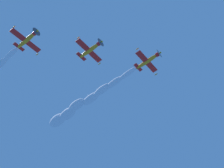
% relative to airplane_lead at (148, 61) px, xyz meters
% --- Properties ---
extents(airplane_lead, '(8.62, 8.17, 3.03)m').
position_rel_airplane_lead_xyz_m(airplane_lead, '(0.00, 0.00, 0.00)').
color(airplane_lead, orange).
extents(airplane_left_wingman, '(8.66, 8.10, 3.11)m').
position_rel_airplane_lead_xyz_m(airplane_left_wingman, '(5.15, -15.56, 0.18)').
color(airplane_left_wingman, orange).
extents(airplane_right_wingman, '(8.60, 8.14, 3.04)m').
position_rel_airplane_lead_xyz_m(airplane_right_wingman, '(10.10, -31.91, 0.14)').
color(airplane_right_wingman, orange).
extents(smoke_trail_lead, '(21.81, 31.82, 4.25)m').
position_rel_airplane_lead_xyz_m(smoke_trail_lead, '(-14.46, -23.00, 1.15)').
color(smoke_trail_lead, white).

